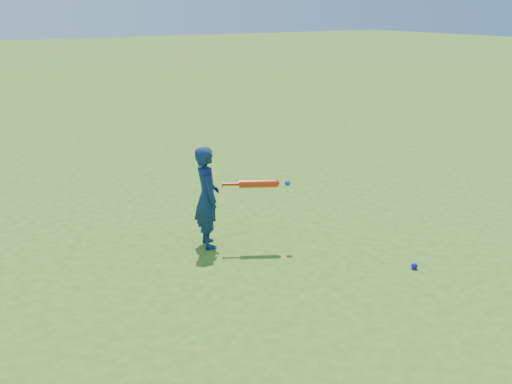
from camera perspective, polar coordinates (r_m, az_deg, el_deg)
ground at (r=5.65m, az=-10.02°, el=-7.17°), size 80.00×80.00×0.00m
child at (r=5.82m, az=-4.91°, el=-0.53°), size 0.34×0.43×1.06m
ground_ball_blue at (r=5.67m, az=15.56°, el=-7.13°), size 0.06×0.06×0.06m
bat_swing at (r=5.75m, az=0.45°, el=0.83°), size 0.63×0.37×0.08m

